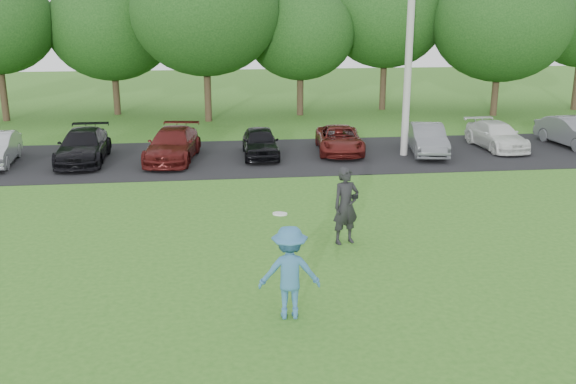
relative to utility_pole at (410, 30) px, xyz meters
name	(u,v)px	position (x,y,z in m)	size (l,w,h in m)	color
ground	(308,301)	(-5.76, -12.61, -4.91)	(100.00, 100.00, 0.00)	#31691E
parking_lot	(260,157)	(-5.76, 0.39, -4.89)	(32.00, 6.50, 0.03)	black
utility_pole	(410,30)	(0.00, 0.00, 0.00)	(0.28, 0.28, 9.82)	#A8A7A3
frisbee_player	(290,272)	(-6.22, -13.22, -3.99)	(1.22, 0.75, 2.14)	teal
camera_bystander	(346,206)	(-4.34, -9.40, -3.93)	(0.83, 0.68, 1.96)	black
parked_cars	(250,142)	(-6.12, 0.45, -4.30)	(28.48, 4.78, 1.22)	#B4B8BC
tree_row	(273,23)	(-4.25, 10.15, 0.00)	(42.39, 9.85, 8.64)	#38281C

